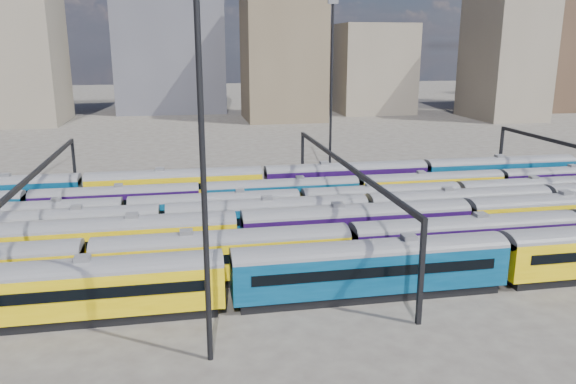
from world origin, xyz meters
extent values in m
plane|color=#403B36|center=(0.00, 0.00, 0.00)|extent=(500.00, 500.00, 0.00)
cube|color=black|center=(-14.59, -15.00, 0.39)|extent=(20.91, 2.71, 0.77)
cube|color=#C6A107|center=(-14.59, -15.00, 2.37)|extent=(22.01, 3.19, 3.19)
cylinder|color=#4C4C51|center=(-14.59, -15.00, 3.96)|extent=(22.01, 3.19, 3.19)
cube|color=black|center=(-14.59, -16.62, 2.75)|extent=(19.37, 0.06, 0.83)
cube|color=black|center=(-14.59, -13.38, 2.75)|extent=(19.37, 0.06, 0.83)
cube|color=slate|center=(-14.59, -15.00, 4.81)|extent=(1.10, 0.99, 0.39)
cube|color=black|center=(8.02, -15.00, 0.39)|extent=(20.91, 2.71, 0.77)
cube|color=#053150|center=(8.02, -15.00, 2.37)|extent=(22.01, 3.19, 3.19)
cylinder|color=#4C4C51|center=(8.02, -15.00, 3.96)|extent=(22.01, 3.19, 3.19)
cube|color=black|center=(8.02, -16.62, 2.75)|extent=(19.37, 0.06, 0.83)
cube|color=black|center=(8.02, -13.38, 2.75)|extent=(19.37, 0.06, 0.83)
cube|color=slate|center=(8.02, -15.00, 4.81)|extent=(1.10, 0.99, 0.39)
cube|color=black|center=(-3.17, -10.00, 0.37)|extent=(20.23, 2.62, 0.75)
cube|color=#C6A107|center=(-3.17, -10.00, 2.29)|extent=(21.29, 3.09, 3.09)
cylinder|color=#4C4C51|center=(-3.17, -10.00, 3.83)|extent=(21.29, 3.09, 3.09)
cube|color=black|center=(-3.17, -11.56, 2.66)|extent=(18.73, 0.06, 0.80)
cube|color=black|center=(-3.17, -8.44, 2.66)|extent=(18.73, 0.06, 0.80)
cube|color=slate|center=(-3.17, -10.00, 4.65)|extent=(1.06, 0.96, 0.37)
cube|color=black|center=(18.72, -10.00, 0.37)|extent=(20.23, 2.62, 0.75)
cube|color=#180631|center=(18.72, -10.00, 2.29)|extent=(21.29, 3.09, 3.09)
cylinder|color=#4C4C51|center=(18.72, -10.00, 3.83)|extent=(21.29, 3.09, 3.09)
cube|color=black|center=(18.72, -11.56, 2.66)|extent=(18.73, 0.06, 0.80)
cube|color=black|center=(18.72, -8.44, 2.66)|extent=(18.73, 0.06, 0.80)
cube|color=slate|center=(18.72, -10.00, 4.65)|extent=(1.06, 0.96, 0.37)
cube|color=black|center=(-12.78, -5.00, 0.39)|extent=(21.04, 2.73, 0.78)
cube|color=#C6A107|center=(-12.78, -5.00, 2.38)|extent=(22.15, 3.21, 3.21)
cylinder|color=#4C4C51|center=(-12.78, -5.00, 3.99)|extent=(22.15, 3.21, 3.21)
cube|color=black|center=(-12.78, -6.63, 2.77)|extent=(19.49, 0.06, 0.83)
cube|color=black|center=(-12.78, -3.37, 2.77)|extent=(19.49, 0.06, 0.83)
cube|color=slate|center=(-12.78, -5.00, 4.84)|extent=(1.11, 1.00, 0.39)
cube|color=black|center=(9.97, -5.00, 0.39)|extent=(21.04, 2.73, 0.78)
cube|color=#180631|center=(9.97, -5.00, 2.38)|extent=(22.15, 3.21, 3.21)
cylinder|color=#4C4C51|center=(9.97, -5.00, 3.99)|extent=(22.15, 3.21, 3.21)
cube|color=black|center=(9.97, -6.63, 2.77)|extent=(19.49, 0.06, 0.83)
cube|color=black|center=(9.97, -3.37, 2.77)|extent=(19.49, 0.06, 0.83)
cube|color=slate|center=(9.97, -5.00, 4.84)|extent=(1.11, 1.00, 0.39)
cube|color=black|center=(32.72, -5.00, 0.39)|extent=(21.04, 2.73, 0.78)
cube|color=#C6A107|center=(32.72, -5.00, 2.38)|extent=(22.15, 3.21, 3.21)
cylinder|color=#4C4C51|center=(32.72, -5.00, 3.99)|extent=(22.15, 3.21, 3.21)
cube|color=black|center=(32.72, -3.37, 2.77)|extent=(19.49, 0.06, 0.83)
cube|color=slate|center=(32.72, -5.00, 4.84)|extent=(1.11, 1.00, 0.39)
cube|color=black|center=(-18.98, 0.00, 0.36)|extent=(19.45, 2.52, 0.72)
cube|color=#C6A107|center=(-18.98, 0.00, 2.20)|extent=(20.48, 2.97, 2.97)
cylinder|color=#4C4C51|center=(-18.98, 0.00, 3.69)|extent=(20.48, 2.97, 2.97)
cube|color=black|center=(-18.98, -1.50, 2.56)|extent=(18.02, 0.06, 0.77)
cube|color=black|center=(-18.98, 1.50, 2.56)|extent=(18.02, 0.06, 0.77)
cube|color=slate|center=(-18.98, 0.00, 4.48)|extent=(1.02, 0.92, 0.36)
cube|color=black|center=(2.10, 0.00, 0.36)|extent=(19.45, 2.52, 0.72)
cube|color=#053150|center=(2.10, 0.00, 2.20)|extent=(20.48, 2.97, 2.97)
cylinder|color=#4C4C51|center=(2.10, 0.00, 3.69)|extent=(20.48, 2.97, 2.97)
cube|color=black|center=(2.10, -1.50, 2.56)|extent=(18.02, 0.06, 0.77)
cube|color=black|center=(2.10, 1.50, 2.56)|extent=(18.02, 0.06, 0.77)
cube|color=slate|center=(2.10, 0.00, 4.48)|extent=(1.02, 0.92, 0.36)
cube|color=black|center=(23.17, 0.00, 0.36)|extent=(19.45, 2.52, 0.72)
cube|color=#053150|center=(23.17, 0.00, 2.20)|extent=(20.48, 2.97, 2.97)
cylinder|color=#4C4C51|center=(23.17, 0.00, 3.69)|extent=(20.48, 2.97, 2.97)
cube|color=black|center=(23.17, -1.50, 2.56)|extent=(18.02, 0.06, 0.77)
cube|color=black|center=(23.17, 1.50, 2.56)|extent=(18.02, 0.06, 0.77)
cube|color=slate|center=(23.17, 0.00, 4.48)|extent=(1.02, 0.92, 0.36)
cube|color=black|center=(-22.00, 5.00, 0.32)|extent=(17.51, 2.27, 0.65)
cube|color=#C6A107|center=(-22.00, 5.00, 1.98)|extent=(18.43, 2.67, 2.67)
cylinder|color=#4C4C51|center=(-22.00, 5.00, 3.32)|extent=(18.43, 2.67, 2.67)
cube|color=black|center=(-22.00, 3.64, 2.30)|extent=(16.22, 0.06, 0.69)
cube|color=black|center=(-22.00, 6.36, 2.30)|extent=(16.22, 0.06, 0.69)
cube|color=slate|center=(-22.00, 5.00, 4.03)|extent=(0.92, 0.83, 0.32)
cube|color=black|center=(-2.97, 5.00, 0.32)|extent=(17.51, 2.27, 0.65)
cube|color=#053150|center=(-2.97, 5.00, 1.98)|extent=(18.43, 2.67, 2.67)
cylinder|color=#4C4C51|center=(-2.97, 5.00, 3.32)|extent=(18.43, 2.67, 2.67)
cube|color=black|center=(-2.97, 3.64, 2.30)|extent=(16.22, 0.06, 0.69)
cube|color=black|center=(-2.97, 6.36, 2.30)|extent=(16.22, 0.06, 0.69)
cube|color=slate|center=(-2.97, 5.00, 4.03)|extent=(0.92, 0.83, 0.32)
cube|color=black|center=(16.07, 5.00, 0.32)|extent=(17.51, 2.27, 0.65)
cube|color=#C6A107|center=(16.07, 5.00, 1.98)|extent=(18.43, 2.67, 2.67)
cylinder|color=#4C4C51|center=(16.07, 5.00, 3.32)|extent=(18.43, 2.67, 2.67)
cube|color=black|center=(16.07, 3.64, 2.30)|extent=(16.22, 0.06, 0.69)
cube|color=black|center=(16.07, 6.36, 2.30)|extent=(16.22, 0.06, 0.69)
cube|color=slate|center=(16.07, 5.00, 4.03)|extent=(0.92, 0.83, 0.32)
cube|color=black|center=(35.10, 5.00, 0.32)|extent=(17.51, 2.27, 0.65)
cube|color=#180631|center=(35.10, 5.00, 1.98)|extent=(18.43, 2.67, 2.67)
cylinder|color=#4C4C51|center=(35.10, 5.00, 3.32)|extent=(18.43, 2.67, 2.67)
cube|color=black|center=(35.10, 3.64, 2.30)|extent=(16.22, 0.06, 0.69)
cube|color=black|center=(35.10, 6.36, 2.30)|extent=(16.22, 0.06, 0.69)
cube|color=slate|center=(35.10, 5.00, 4.03)|extent=(0.92, 0.83, 0.32)
cube|color=black|center=(-13.90, 10.00, 0.33)|extent=(17.68, 2.29, 0.65)
cube|color=#180631|center=(-13.90, 10.00, 2.00)|extent=(18.61, 2.70, 2.70)
cylinder|color=#4C4C51|center=(-13.90, 10.00, 3.35)|extent=(18.61, 2.70, 2.70)
cube|color=black|center=(-13.90, 8.63, 2.32)|extent=(16.38, 0.06, 0.70)
cube|color=black|center=(-13.90, 11.37, 2.32)|extent=(16.38, 0.06, 0.70)
cube|color=slate|center=(-13.90, 10.00, 4.07)|extent=(0.93, 0.84, 0.33)
cube|color=black|center=(5.31, 10.00, 0.33)|extent=(17.68, 2.29, 0.65)
cube|color=#053150|center=(5.31, 10.00, 2.00)|extent=(18.61, 2.70, 2.70)
cylinder|color=#4C4C51|center=(5.31, 10.00, 3.35)|extent=(18.61, 2.70, 2.70)
cube|color=black|center=(5.31, 8.63, 2.32)|extent=(16.38, 0.06, 0.70)
cube|color=black|center=(5.31, 11.37, 2.32)|extent=(16.38, 0.06, 0.70)
cube|color=slate|center=(5.31, 10.00, 4.07)|extent=(0.93, 0.84, 0.33)
cube|color=black|center=(24.52, 10.00, 0.33)|extent=(17.68, 2.29, 0.65)
cube|color=#C6A107|center=(24.52, 10.00, 2.00)|extent=(18.61, 2.70, 2.70)
cylinder|color=#4C4C51|center=(24.52, 10.00, 3.35)|extent=(18.61, 2.70, 2.70)
cube|color=black|center=(24.52, 8.63, 2.32)|extent=(16.38, 0.06, 0.70)
cube|color=black|center=(24.52, 11.37, 2.32)|extent=(16.38, 0.06, 0.70)
cube|color=slate|center=(24.52, 10.00, 4.07)|extent=(0.93, 0.84, 0.33)
cube|color=black|center=(43.73, 10.00, 0.33)|extent=(17.68, 2.29, 0.65)
cube|color=#180631|center=(43.73, 10.00, 2.00)|extent=(18.61, 2.70, 2.70)
cylinder|color=#4C4C51|center=(43.73, 10.00, 3.35)|extent=(18.61, 2.70, 2.70)
cube|color=black|center=(43.73, 8.63, 2.32)|extent=(16.38, 0.06, 0.70)
cube|color=black|center=(43.73, 11.37, 2.32)|extent=(16.38, 0.06, 0.70)
cube|color=slate|center=(43.73, 10.00, 4.07)|extent=(0.93, 0.84, 0.33)
cube|color=black|center=(-7.27, 15.00, 0.38)|extent=(20.40, 2.65, 0.75)
cube|color=#C6A107|center=(-7.27, 15.00, 2.31)|extent=(21.48, 3.11, 3.11)
cylinder|color=#4C4C51|center=(-7.27, 15.00, 3.87)|extent=(21.48, 3.11, 3.11)
cube|color=black|center=(-7.27, 13.42, 2.68)|extent=(18.90, 0.06, 0.81)
cube|color=black|center=(-7.27, 16.58, 2.68)|extent=(18.90, 0.06, 0.81)
cube|color=slate|center=(-7.27, 15.00, 4.70)|extent=(1.07, 0.97, 0.38)
cube|color=black|center=(14.80, 15.00, 0.38)|extent=(20.40, 2.65, 0.75)
cube|color=#180631|center=(14.80, 15.00, 2.31)|extent=(21.48, 3.11, 3.11)
cylinder|color=#4C4C51|center=(14.80, 15.00, 3.87)|extent=(21.48, 3.11, 3.11)
cube|color=black|center=(14.80, 13.42, 2.68)|extent=(18.90, 0.06, 0.81)
cube|color=black|center=(14.80, 16.58, 2.68)|extent=(18.90, 0.06, 0.81)
cube|color=slate|center=(14.80, 15.00, 4.70)|extent=(1.07, 0.97, 0.38)
cube|color=black|center=(36.88, 15.00, 0.38)|extent=(20.40, 2.65, 0.75)
cube|color=#053150|center=(36.88, 15.00, 2.31)|extent=(21.48, 3.11, 3.11)
cylinder|color=#4C4C51|center=(36.88, 15.00, 3.87)|extent=(21.48, 3.11, 3.11)
cube|color=black|center=(36.88, 13.42, 2.68)|extent=(18.90, 0.06, 0.81)
cube|color=black|center=(36.88, 16.58, 2.68)|extent=(18.90, 0.06, 0.81)
cube|color=slate|center=(36.88, 15.00, 4.70)|extent=(1.07, 0.97, 0.38)
cube|color=black|center=(-20.00, 20.00, 4.00)|extent=(0.35, 0.35, 8.00)
cube|color=black|center=(-20.00, 0.00, 7.80)|extent=(0.30, 40.00, 0.45)
cube|color=black|center=(10.00, -20.00, 4.00)|extent=(0.35, 0.35, 8.00)
cube|color=black|center=(10.00, 20.00, 4.00)|extent=(0.35, 0.35, 8.00)
cube|color=black|center=(10.00, 0.00, 7.80)|extent=(0.30, 40.00, 0.45)
cube|color=black|center=(40.00, 20.00, 4.00)|extent=(0.35, 0.35, 8.00)
cylinder|color=black|center=(-5.00, -22.00, 12.50)|extent=(0.36, 0.36, 25.00)
cylinder|color=black|center=(15.00, 24.00, 12.50)|extent=(0.36, 0.36, 25.00)
cube|color=slate|center=(15.00, 24.00, 25.30)|extent=(1.40, 0.50, 0.60)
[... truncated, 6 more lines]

